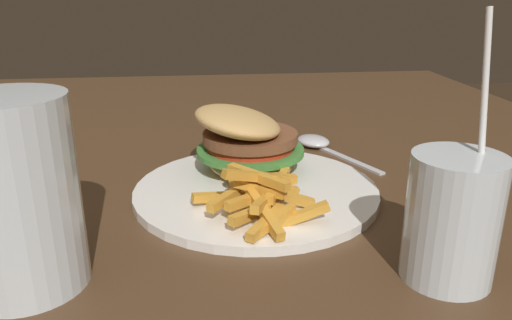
% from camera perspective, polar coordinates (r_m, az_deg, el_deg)
% --- Properties ---
extents(dining_table, '(1.39, 1.35, 0.72)m').
position_cam_1_polar(dining_table, '(0.70, -9.16, -7.88)').
color(dining_table, '#4C331E').
rests_on(dining_table, ground_plane).
extents(meal_plate_near, '(0.28, 0.28, 0.10)m').
position_cam_1_polar(meal_plate_near, '(0.59, -0.62, -0.36)').
color(meal_plate_near, white).
rests_on(meal_plate_near, dining_table).
extents(beer_glass, '(0.10, 0.10, 0.15)m').
position_cam_1_polar(beer_glass, '(0.43, -25.69, -4.42)').
color(beer_glass, silver).
rests_on(beer_glass, dining_table).
extents(juice_glass, '(0.07, 0.07, 0.21)m').
position_cam_1_polar(juice_glass, '(0.43, 21.44, -6.79)').
color(juice_glass, silver).
rests_on(juice_glass, dining_table).
extents(spoon, '(0.17, 0.10, 0.02)m').
position_cam_1_polar(spoon, '(0.74, 6.93, 1.98)').
color(spoon, silver).
rests_on(spoon, dining_table).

